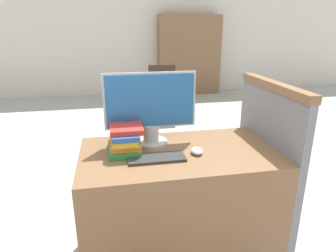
# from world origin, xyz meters

# --- Properties ---
(wall_back) EXTENTS (12.00, 0.06, 2.80)m
(wall_back) POSITION_xyz_m (0.00, 5.59, 1.40)
(wall_back) COLOR silver
(wall_back) RESTS_ON ground_plane
(desk) EXTENTS (1.19, 0.69, 0.78)m
(desk) POSITION_xyz_m (0.00, 0.34, 0.39)
(desk) COLOR brown
(desk) RESTS_ON ground_plane
(carrel_divider) EXTENTS (0.07, 0.78, 1.17)m
(carrel_divider) POSITION_xyz_m (0.62, 0.39, 0.59)
(carrel_divider) COLOR slate
(carrel_divider) RESTS_ON ground_plane
(monitor) EXTENTS (0.57, 0.21, 0.46)m
(monitor) POSITION_xyz_m (-0.15, 0.50, 1.01)
(monitor) COLOR #B7B7BC
(monitor) RESTS_ON desk
(keyboard) EXTENTS (0.33, 0.13, 0.02)m
(keyboard) POSITION_xyz_m (-0.15, 0.26, 0.78)
(keyboard) COLOR #2D2D2D
(keyboard) RESTS_ON desk
(mouse) EXTENTS (0.07, 0.09, 0.04)m
(mouse) POSITION_xyz_m (0.10, 0.28, 0.80)
(mouse) COLOR white
(mouse) RESTS_ON desk
(book_stack) EXTENTS (0.21, 0.28, 0.16)m
(book_stack) POSITION_xyz_m (-0.32, 0.41, 0.86)
(book_stack) COLOR #2D7F42
(book_stack) RESTS_ON desk
(far_chair) EXTENTS (0.44, 0.44, 0.89)m
(far_chair) POSITION_xyz_m (0.46, 3.45, 0.49)
(far_chair) COLOR #38281E
(far_chair) RESTS_ON ground_plane
(bookshelf_far) EXTENTS (1.39, 0.32, 1.72)m
(bookshelf_far) POSITION_xyz_m (1.39, 5.35, 0.86)
(bookshelf_far) COLOR #846042
(bookshelf_far) RESTS_ON ground_plane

